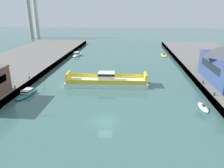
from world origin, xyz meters
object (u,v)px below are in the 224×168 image
(smokestack_distant_a, at_px, (29,12))
(moored_boat_near_left, at_px, (203,107))
(moored_boat_near_right, at_px, (27,93))
(moored_boat_mid_right, at_px, (164,55))
(smokestack_distant_b, at_px, (35,5))
(moored_boat_mid_left, at_px, (77,54))
(chain_ferry, at_px, (107,81))

(smokestack_distant_a, bearing_deg, moored_boat_near_left, -51.06)
(moored_boat_near_right, relative_size, moored_boat_mid_right, 1.04)
(moored_boat_mid_right, bearing_deg, moored_boat_near_left, -89.26)
(smokestack_distant_a, height_order, smokestack_distant_b, smokestack_distant_b)
(moored_boat_mid_left, bearing_deg, smokestack_distant_b, 125.64)
(moored_boat_near_left, bearing_deg, smokestack_distant_a, 128.94)
(moored_boat_mid_left, distance_m, smokestack_distant_a, 69.56)
(moored_boat_near_left, height_order, smokestack_distant_a, smokestack_distant_a)
(moored_boat_mid_left, height_order, smokestack_distant_b, smokestack_distant_b)
(moored_boat_mid_left, distance_m, moored_boat_mid_right, 37.07)
(moored_boat_mid_right, relative_size, smokestack_distant_b, 0.19)
(moored_boat_mid_left, height_order, smokestack_distant_a, smokestack_distant_a)
(moored_boat_near_right, distance_m, moored_boat_mid_left, 44.38)
(chain_ferry, relative_size, moored_boat_near_right, 2.76)
(smokestack_distant_a, distance_m, smokestack_distant_b, 7.58)
(chain_ferry, xyz_separation_m, moored_boat_near_right, (-17.75, -8.56, -0.59))
(chain_ferry, xyz_separation_m, moored_boat_mid_left, (-16.60, 35.81, -0.42))
(moored_boat_mid_right, xyz_separation_m, smokestack_distant_a, (-80.17, 48.45, 16.68))
(chain_ferry, xyz_separation_m, smokestack_distant_b, (-58.28, 93.96, 19.94))
(moored_boat_near_left, xyz_separation_m, smokestack_distant_b, (-79.26, 106.20, 20.80))
(chain_ferry, height_order, moored_boat_mid_right, chain_ferry)
(moored_boat_near_left, distance_m, smokestack_distant_a, 129.69)
(moored_boat_near_left, relative_size, smokestack_distant_b, 0.12)
(smokestack_distant_a, bearing_deg, chain_ferry, -55.71)
(chain_ferry, xyz_separation_m, moored_boat_near_left, (20.98, -12.24, -0.86))
(moored_boat_near_right, height_order, moored_boat_mid_right, moored_boat_near_right)
(chain_ferry, relative_size, moored_boat_mid_right, 2.89)
(moored_boat_mid_left, relative_size, moored_boat_mid_right, 1.10)
(chain_ferry, bearing_deg, moored_boat_mid_right, 62.70)
(chain_ferry, bearing_deg, moored_boat_mid_left, 114.86)
(chain_ferry, distance_m, moored_boat_near_right, 19.71)
(moored_boat_mid_right, distance_m, smokestack_distant_b, 97.94)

